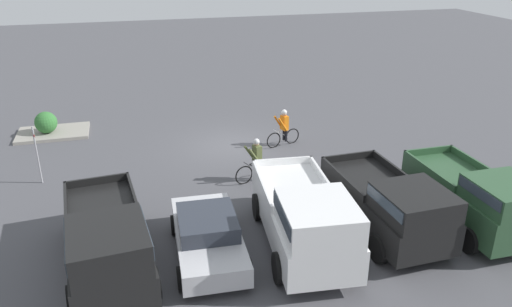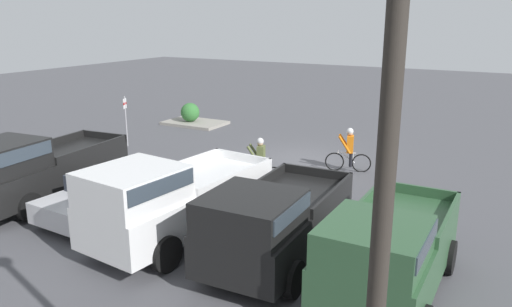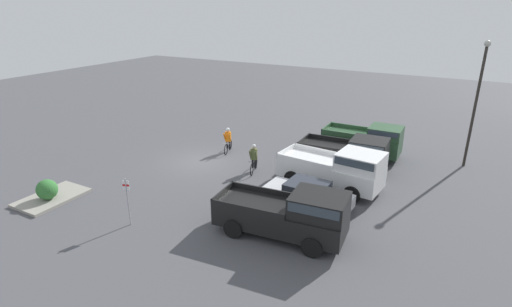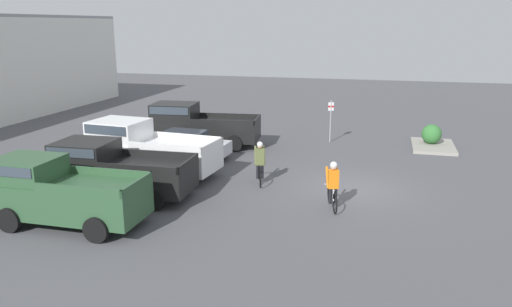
% 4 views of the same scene
% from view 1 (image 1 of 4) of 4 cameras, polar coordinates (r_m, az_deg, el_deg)
% --- Properties ---
extents(ground_plane, '(80.00, 80.00, 0.00)m').
position_cam_1_polar(ground_plane, '(22.52, -2.81, 0.95)').
color(ground_plane, '#4C4C51').
extents(pickup_truck_0, '(2.18, 4.87, 2.13)m').
position_cam_1_polar(pickup_truck_0, '(17.13, 23.83, -4.57)').
color(pickup_truck_0, '#2D5133').
rests_on(pickup_truck_0, ground_plane).
extents(pickup_truck_1, '(2.44, 5.12, 2.07)m').
position_cam_1_polar(pickup_truck_1, '(15.87, 15.13, -5.59)').
color(pickup_truck_1, black).
rests_on(pickup_truck_1, ground_plane).
extents(pickup_truck_2, '(2.71, 5.65, 2.28)m').
position_cam_1_polar(pickup_truck_2, '(14.50, 5.69, -7.27)').
color(pickup_truck_2, white).
rests_on(pickup_truck_2, ground_plane).
extents(sedan_0, '(2.15, 4.35, 1.33)m').
position_cam_1_polar(sedan_0, '(14.66, -5.53, -9.24)').
color(sedan_0, silver).
rests_on(sedan_0, ground_plane).
extents(pickup_truck_3, '(2.61, 5.70, 2.21)m').
position_cam_1_polar(pickup_truck_3, '(13.99, -16.66, -9.68)').
color(pickup_truck_3, black).
rests_on(pickup_truck_3, ground_plane).
extents(cyclist_0, '(1.74, 0.62, 1.74)m').
position_cam_1_polar(cyclist_0, '(18.88, 0.03, -0.75)').
color(cyclist_0, black).
rests_on(cyclist_0, ground_plane).
extents(cyclist_1, '(1.68, 0.60, 1.71)m').
position_cam_1_polar(cyclist_1, '(22.24, 3.18, 3.00)').
color(cyclist_1, black).
rests_on(cyclist_1, ground_plane).
extents(fire_lane_sign, '(0.12, 0.29, 2.28)m').
position_cam_1_polar(fire_lane_sign, '(20.20, -23.82, 0.44)').
color(fire_lane_sign, '#9E9EA3').
rests_on(fire_lane_sign, ground_plane).
extents(curb_island, '(3.24, 2.11, 0.15)m').
position_cam_1_polar(curb_island, '(25.63, -22.15, 2.19)').
color(curb_island, gray).
rests_on(curb_island, ground_plane).
extents(shrub, '(1.02, 1.02, 1.02)m').
position_cam_1_polar(shrub, '(25.38, -22.88, 3.29)').
color(shrub, '#337033').
rests_on(shrub, curb_island).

